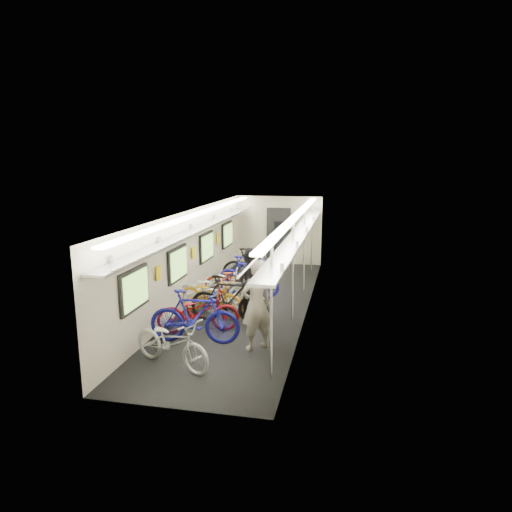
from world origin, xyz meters
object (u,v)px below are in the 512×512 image
at_px(bicycle_1, 194,317).
at_px(backpack, 262,276).
at_px(passenger_mid, 250,282).
at_px(passenger_near, 256,305).
at_px(bicycle_0, 172,342).

height_order(bicycle_1, backpack, backpack).
bearing_deg(passenger_mid, passenger_near, 108.22).
distance_m(bicycle_1, passenger_mid, 2.01).
height_order(passenger_mid, backpack, passenger_mid).
bearing_deg(passenger_near, backpack, -128.82).
bearing_deg(backpack, bicycle_0, -142.09).
relative_size(bicycle_1, passenger_mid, 1.12).
distance_m(bicycle_1, backpack, 1.61).
distance_m(bicycle_1, passenger_near, 1.32).
bearing_deg(backpack, passenger_near, -104.30).
bearing_deg(bicycle_1, passenger_mid, -25.52).
height_order(bicycle_1, passenger_near, passenger_near).
bearing_deg(passenger_near, passenger_mid, -116.32).
xyz_separation_m(bicycle_0, bicycle_1, (0.03, 1.11, 0.10)).
bearing_deg(bicycle_0, passenger_mid, 8.98).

